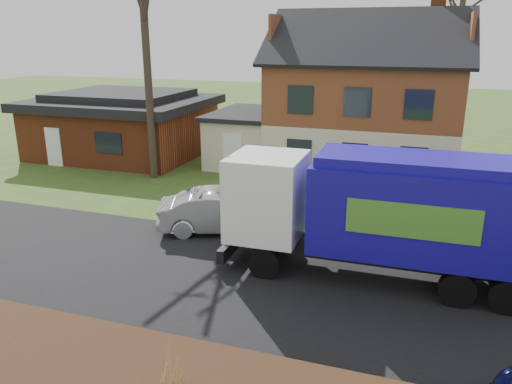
% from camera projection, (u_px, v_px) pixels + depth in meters
% --- Properties ---
extents(ground, '(120.00, 120.00, 0.00)m').
position_uv_depth(ground, '(234.00, 278.00, 14.72)').
color(ground, '#34521B').
rests_on(ground, ground).
extents(road, '(80.00, 7.00, 0.02)m').
position_uv_depth(road, '(234.00, 278.00, 14.72)').
color(road, black).
rests_on(road, ground).
extents(main_house, '(12.95, 8.95, 9.26)m').
position_uv_depth(main_house, '(357.00, 92.00, 25.61)').
color(main_house, beige).
rests_on(main_house, ground).
extents(ranch_house, '(9.80, 8.20, 3.70)m').
position_uv_depth(ranch_house, '(123.00, 124.00, 29.57)').
color(ranch_house, brown).
rests_on(ranch_house, ground).
extents(garbage_truck, '(8.79, 2.44, 3.76)m').
position_uv_depth(garbage_truck, '(383.00, 209.00, 14.08)').
color(garbage_truck, black).
rests_on(garbage_truck, ground).
extents(silver_sedan, '(4.89, 3.16, 1.52)m').
position_uv_depth(silver_sedan, '(223.00, 211.00, 18.04)').
color(silver_sedan, '#B5B8BD').
rests_on(silver_sedan, ground).
extents(grass_clump_mid, '(0.36, 0.29, 1.00)m').
position_uv_depth(grass_clump_mid, '(171.00, 366.00, 9.58)').
color(grass_clump_mid, tan).
rests_on(grass_clump_mid, mulch_verge).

